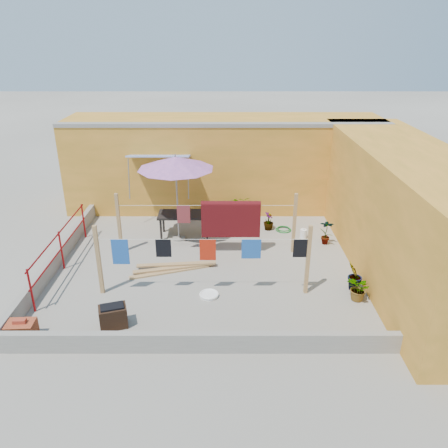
{
  "coord_description": "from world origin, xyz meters",
  "views": [
    {
      "loc": [
        0.5,
        -10.59,
        5.84
      ],
      "look_at": [
        0.49,
        0.3,
        1.1
      ],
      "focal_mm": 35.0,
      "sensor_mm": 36.0,
      "label": 1
    }
  ],
  "objects": [
    {
      "name": "patio_umbrella",
      "position": [
        -0.91,
        1.66,
        2.42
      ],
      "size": [
        2.27,
        2.27,
        2.69
      ],
      "color": "gray",
      "rests_on": "ground"
    },
    {
      "name": "wall_back",
      "position": [
        0.5,
        4.69,
        1.61
      ],
      "size": [
        11.0,
        3.27,
        3.21
      ],
      "color": "orange",
      "rests_on": "ground"
    },
    {
      "name": "plant_back_b",
      "position": [
        1.94,
        2.39,
        0.29
      ],
      "size": [
        0.41,
        0.41,
        0.59
      ],
      "primitive_type": "imported",
      "rotation": [
        0.0,
        0.0,
        1.29
      ],
      "color": "#195117",
      "rests_on": "ground"
    },
    {
      "name": "outdoor_table",
      "position": [
        -0.74,
        1.9,
        0.68
      ],
      "size": [
        1.62,
        0.82,
        0.76
      ],
      "color": "black",
      "rests_on": "ground"
    },
    {
      "name": "water_jug_b",
      "position": [
        2.97,
        1.74,
        0.15
      ],
      "size": [
        0.21,
        0.21,
        0.33
      ],
      "color": "white",
      "rests_on": "ground"
    },
    {
      "name": "water_jug_a",
      "position": [
        2.66,
        0.86,
        0.16
      ],
      "size": [
        0.23,
        0.23,
        0.37
      ],
      "color": "white",
      "rests_on": "ground"
    },
    {
      "name": "plant_right_b",
      "position": [
        3.7,
        -1.29,
        0.4
      ],
      "size": [
        0.54,
        0.56,
        0.8
      ],
      "primitive_type": "imported",
      "rotation": [
        0.0,
        0.0,
        4.12
      ],
      "color": "#195117",
      "rests_on": "ground"
    },
    {
      "name": "white_basin",
      "position": [
        0.13,
        -1.57,
        0.04
      ],
      "size": [
        0.48,
        0.48,
        0.08
      ],
      "color": "white",
      "rests_on": "ground"
    },
    {
      "name": "plant_back_a",
      "position": [
        0.97,
        3.2,
        0.43
      ],
      "size": [
        0.94,
        0.87,
        0.87
      ],
      "primitive_type": "imported",
      "rotation": [
        0.0,
        0.0,
        0.29
      ],
      "color": "#195117",
      "rests_on": "ground"
    },
    {
      "name": "plant_right_c",
      "position": [
        3.7,
        -1.75,
        0.31
      ],
      "size": [
        0.68,
        0.71,
        0.63
      ],
      "primitive_type": "imported",
      "rotation": [
        0.0,
        0.0,
        5.13
      ],
      "color": "#195117",
      "rests_on": "ground"
    },
    {
      "name": "plant_right_a",
      "position": [
        3.57,
        1.32,
        0.4
      ],
      "size": [
        0.49,
        0.39,
        0.8
      ],
      "primitive_type": "imported",
      "rotation": [
        0.0,
        0.0,
        2.86
      ],
      "color": "#195117",
      "rests_on": "ground"
    },
    {
      "name": "brazier",
      "position": [
        -1.9,
        -2.75,
        0.26
      ],
      "size": [
        0.67,
        0.54,
        0.52
      ],
      "color": "black",
      "rests_on": "ground"
    },
    {
      "name": "wall_right",
      "position": [
        5.2,
        0.0,
        1.6
      ],
      "size": [
        2.4,
        9.0,
        3.2
      ],
      "primitive_type": "cube",
      "color": "orange",
      "rests_on": "ground"
    },
    {
      "name": "parapet_left",
      "position": [
        -4.08,
        0.0,
        0.22
      ],
      "size": [
        0.16,
        7.3,
        0.44
      ],
      "primitive_type": "cube",
      "color": "gray",
      "rests_on": "ground"
    },
    {
      "name": "ground",
      "position": [
        0.0,
        0.0,
        0.0
      ],
      "size": [
        80.0,
        80.0,
        0.0
      ],
      "primitive_type": "plane",
      "color": "#9E998E",
      "rests_on": "ground"
    },
    {
      "name": "green_hose",
      "position": [
        2.43,
        2.32,
        0.03
      ],
      "size": [
        0.51,
        0.51,
        0.07
      ],
      "color": "#186C26",
      "rests_on": "ground"
    },
    {
      "name": "brick_stack",
      "position": [
        -3.7,
        -3.2,
        0.21
      ],
      "size": [
        0.59,
        0.44,
        0.49
      ],
      "color": "#AC4D27",
      "rests_on": "ground"
    },
    {
      "name": "lumber_pile",
      "position": [
        -0.88,
        -0.3,
        0.07
      ],
      "size": [
        2.28,
        0.85,
        0.14
      ],
      "color": "tan",
      "rests_on": "ground"
    },
    {
      "name": "red_railing",
      "position": [
        -3.85,
        -0.2,
        0.72
      ],
      "size": [
        0.05,
        4.2,
        1.1
      ],
      "color": "maroon",
      "rests_on": "ground"
    },
    {
      "name": "parapet_front",
      "position": [
        0.0,
        -3.58,
        0.22
      ],
      "size": [
        8.3,
        0.16,
        0.44
      ],
      "primitive_type": "cube",
      "color": "gray",
      "rests_on": "ground"
    },
    {
      "name": "clothesline_rig",
      "position": [
        0.56,
        0.55,
        1.01
      ],
      "size": [
        5.09,
        2.35,
        1.8
      ],
      "color": "tan",
      "rests_on": "ground"
    }
  ]
}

